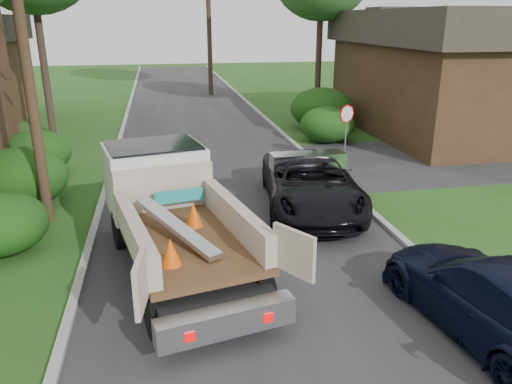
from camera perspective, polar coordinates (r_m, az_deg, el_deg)
The scene contains 16 objects.
ground at distance 11.34m, azimuth 1.09°, elevation -10.71°, with size 120.00×120.00×0.00m, color #264A15.
road at distance 20.51m, azimuth -4.75°, elevation 3.12°, with size 8.00×90.00×0.02m, color #28282B.
side_street at distance 24.01m, azimuth 25.39°, elevation 3.69°, with size 16.00×7.00×0.02m, color #28282B.
curb_left at distance 20.49m, azimuth -16.22°, elevation 2.55°, with size 0.20×90.00×0.12m, color #9E9E99.
curb_right at distance 21.31m, azimuth 6.29°, elevation 3.83°, with size 0.20×90.00×0.12m, color #9E9E99.
stop_sign at distance 20.36m, azimuth 10.29°, elevation 7.89°, with size 0.71×0.32×2.48m.
utility_pole at distance 14.99m, azimuth -25.07°, elevation 15.64°, with size 2.42×1.25×10.00m.
house_right at distance 28.13m, azimuth 22.06°, elevation 12.73°, with size 9.72×12.96×6.20m.
hedge_left_a at distance 14.14m, azimuth -27.18°, elevation -3.27°, with size 2.34×2.34×1.53m, color #193C0D.
hedge_left_b at distance 17.36m, azimuth -25.27°, elevation 1.53°, with size 2.86×2.86×1.87m, color #193C0D.
hedge_left_c at distance 20.73m, azimuth -23.87°, elevation 4.12°, with size 2.60×2.60×1.70m, color #193C0D.
hedge_right_a at distance 24.42m, azimuth 8.14°, elevation 7.63°, with size 2.60×2.60×1.70m, color #193C0D.
hedge_right_b at distance 27.39m, azimuth 7.53°, elevation 9.44°, with size 3.38×3.38×2.21m, color #193C0D.
flatbed_truck at distance 12.40m, azimuth -10.13°, elevation -1.16°, with size 4.18×7.24×2.58m.
black_pickup at distance 15.57m, azimuth 6.31°, elevation 1.02°, with size 2.75×5.97×1.66m, color black.
navy_suv at distance 10.44m, azimuth 25.52°, elevation -10.81°, with size 2.12×5.21×1.51m, color black.
Camera 1 is at (-2.08, -9.61, 5.64)m, focal length 35.00 mm.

